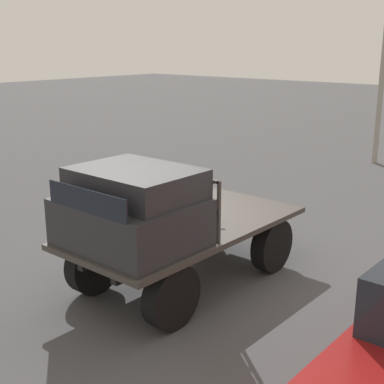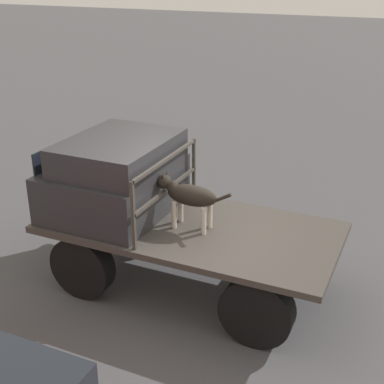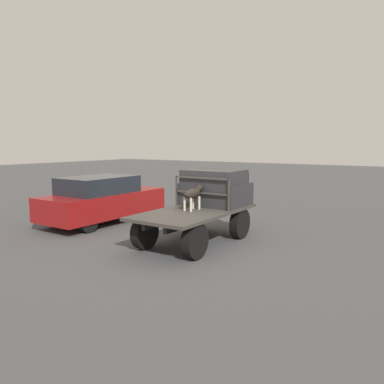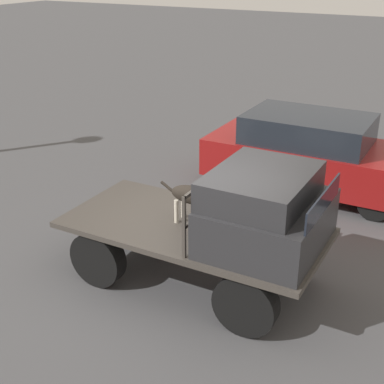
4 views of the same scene
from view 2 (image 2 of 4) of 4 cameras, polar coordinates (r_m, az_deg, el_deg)
The scene contains 5 objects.
ground_plane at distance 7.22m, azimuth -0.21°, elevation -9.89°, with size 80.00×80.00×0.00m, color #474749.
flatbed_truck at distance 6.90m, azimuth -0.21°, elevation -5.54°, with size 3.72×1.83×0.90m.
truck_cab at distance 7.05m, azimuth -8.15°, elevation 1.61°, with size 1.42×1.71×1.01m.
truck_headboard at distance 6.67m, azimuth -2.74°, elevation 1.30°, with size 0.04×1.71×0.85m.
dog at distance 6.54m, azimuth -0.48°, elevation -0.32°, with size 1.02×0.26×0.68m.
Camera 2 is at (-2.52, 5.49, 3.95)m, focal length 50.00 mm.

